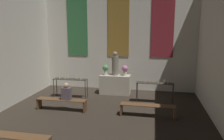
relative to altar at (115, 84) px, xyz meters
name	(u,v)px	position (x,y,z in m)	size (l,w,h in m)	color
wall_back	(119,36)	(0.00, 0.96, 2.33)	(8.08, 0.16, 5.53)	silver
altar	(115,84)	(0.00, 0.00, 0.00)	(1.48, 0.61, 0.94)	#BCB29E
statue	(115,64)	(0.00, 0.00, 1.00)	(0.32, 0.32, 1.16)	gray
flower_vase_left	(106,69)	(-0.48, 0.00, 0.77)	(0.30, 0.30, 0.50)	beige
flower_vase_right	(125,69)	(0.48, 0.00, 0.77)	(0.30, 0.30, 0.50)	beige
candle_rack_left	(70,82)	(-1.92, -1.02, 0.30)	(1.58, 0.36, 1.10)	#332D28
candle_rack_right	(155,86)	(1.92, -1.03, 0.30)	(1.58, 0.36, 1.10)	#332D28
pew_second_left	(14,139)	(-1.67, -5.60, -0.14)	(1.99, 0.36, 0.45)	brown
pew_back_left	(61,102)	(-1.67, -2.61, -0.14)	(1.99, 0.36, 0.45)	brown
pew_back_right	(148,108)	(1.67, -2.61, -0.14)	(1.99, 0.36, 0.45)	brown
person_seated	(66,92)	(-1.45, -2.61, 0.27)	(0.36, 0.24, 0.67)	#564C56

